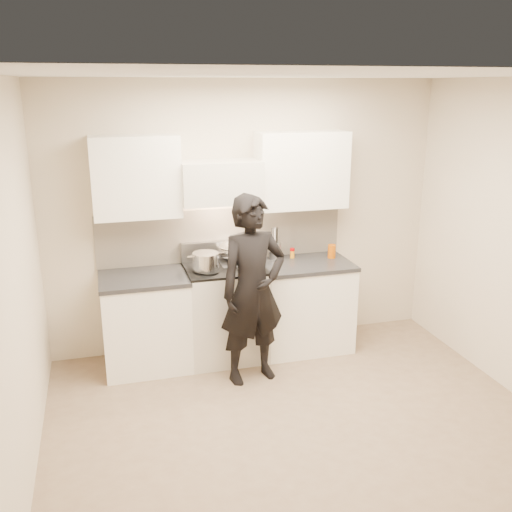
% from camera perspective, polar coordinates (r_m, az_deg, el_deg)
% --- Properties ---
extents(ground_plane, '(4.00, 4.00, 0.00)m').
position_cam_1_polar(ground_plane, '(4.77, 4.58, -16.80)').
color(ground_plane, '#897359').
extents(room_shell, '(4.04, 3.54, 2.70)m').
position_cam_1_polar(room_shell, '(4.44, 2.72, 3.22)').
color(room_shell, beige).
rests_on(room_shell, ground).
extents(stove, '(0.76, 0.65, 0.96)m').
position_cam_1_polar(stove, '(5.69, -3.09, -5.57)').
color(stove, beige).
rests_on(stove, ground).
extents(counter_right, '(0.92, 0.67, 0.92)m').
position_cam_1_polar(counter_right, '(5.92, 4.81, -4.86)').
color(counter_right, white).
rests_on(counter_right, ground).
extents(counter_left, '(0.82, 0.67, 0.92)m').
position_cam_1_polar(counter_left, '(5.60, -10.96, -6.42)').
color(counter_left, white).
rests_on(counter_left, ground).
extents(wok, '(0.40, 0.49, 0.32)m').
position_cam_1_polar(wok, '(5.66, -1.99, 0.66)').
color(wok, silver).
rests_on(wok, stove).
extents(stock_pot, '(0.35, 0.27, 0.17)m').
position_cam_1_polar(stock_pot, '(5.38, -5.05, -0.53)').
color(stock_pot, silver).
rests_on(stock_pot, stove).
extents(utensil_crock, '(0.12, 0.12, 0.32)m').
position_cam_1_polar(utensil_crock, '(5.82, 1.90, 0.65)').
color(utensil_crock, '#9C9DA0').
rests_on(utensil_crock, counter_right).
extents(spice_jar, '(0.05, 0.05, 0.10)m').
position_cam_1_polar(spice_jar, '(5.88, 3.65, 0.30)').
color(spice_jar, orange).
rests_on(spice_jar, counter_right).
extents(oil_glass, '(0.08, 0.08, 0.14)m').
position_cam_1_polar(oil_glass, '(5.92, 7.58, 0.47)').
color(oil_glass, '#B84E02').
rests_on(oil_glass, counter_right).
extents(person, '(0.71, 0.53, 1.74)m').
position_cam_1_polar(person, '(5.11, -0.32, -3.44)').
color(person, black).
rests_on(person, ground).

